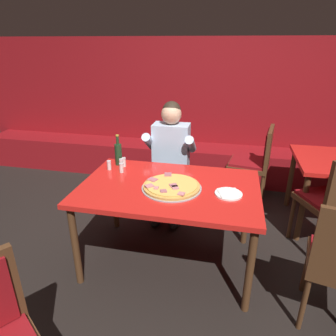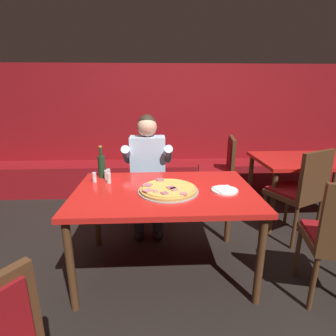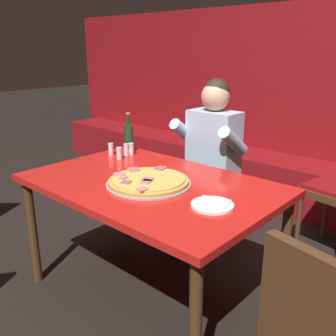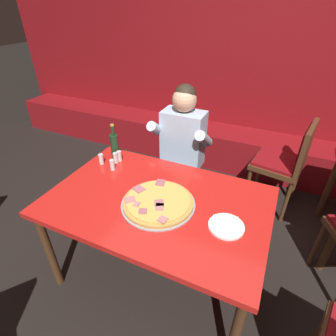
# 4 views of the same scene
# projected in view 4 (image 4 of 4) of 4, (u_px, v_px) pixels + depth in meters

# --- Properties ---
(ground_plane) EXTENTS (24.00, 24.00, 0.00)m
(ground_plane) POSITION_uv_depth(u_px,v_px,m) (159.00, 270.00, 2.14)
(ground_plane) COLOR black
(booth_wall_panel) EXTENTS (6.80, 0.16, 1.90)m
(booth_wall_panel) POSITION_uv_depth(u_px,v_px,m) (235.00, 85.00, 3.28)
(booth_wall_panel) COLOR maroon
(booth_wall_panel) RESTS_ON ground_plane
(booth_bench) EXTENTS (6.46, 0.48, 0.46)m
(booth_bench) POSITION_uv_depth(u_px,v_px,m) (222.00, 147.00, 3.43)
(booth_bench) COLOR maroon
(booth_bench) RESTS_ON ground_plane
(main_dining_table) EXTENTS (1.44, 0.95, 0.75)m
(main_dining_table) POSITION_uv_depth(u_px,v_px,m) (158.00, 208.00, 1.77)
(main_dining_table) COLOR #4C2D19
(main_dining_table) RESTS_ON ground_plane
(pizza) EXTENTS (0.48, 0.48, 0.05)m
(pizza) POSITION_uv_depth(u_px,v_px,m) (158.00, 202.00, 1.68)
(pizza) COLOR #9E9EA3
(pizza) RESTS_ON main_dining_table
(plate_white_paper) EXTENTS (0.21, 0.21, 0.02)m
(plate_white_paper) POSITION_uv_depth(u_px,v_px,m) (226.00, 226.00, 1.51)
(plate_white_paper) COLOR white
(plate_white_paper) RESTS_ON main_dining_table
(beer_bottle) EXTENTS (0.07, 0.07, 0.29)m
(beer_bottle) POSITION_uv_depth(u_px,v_px,m) (115.00, 145.00, 2.13)
(beer_bottle) COLOR #19381E
(beer_bottle) RESTS_ON main_dining_table
(shaker_black_pepper) EXTENTS (0.04, 0.04, 0.09)m
(shaker_black_pepper) POSITION_uv_depth(u_px,v_px,m) (119.00, 156.00, 2.12)
(shaker_black_pepper) COLOR silver
(shaker_black_pepper) RESTS_ON main_dining_table
(shaker_parmesan) EXTENTS (0.04, 0.04, 0.09)m
(shaker_parmesan) POSITION_uv_depth(u_px,v_px,m) (116.00, 158.00, 2.09)
(shaker_parmesan) COLOR silver
(shaker_parmesan) RESTS_ON main_dining_table
(shaker_oregano) EXTENTS (0.04, 0.04, 0.09)m
(shaker_oregano) POSITION_uv_depth(u_px,v_px,m) (101.00, 160.00, 2.08)
(shaker_oregano) COLOR silver
(shaker_oregano) RESTS_ON main_dining_table
(shaker_red_pepper_flakes) EXTENTS (0.04, 0.04, 0.09)m
(shaker_red_pepper_flakes) POSITION_uv_depth(u_px,v_px,m) (112.00, 165.00, 2.01)
(shaker_red_pepper_flakes) COLOR silver
(shaker_red_pepper_flakes) RESTS_ON main_dining_table
(diner_seated_blue_shirt) EXTENTS (0.53, 0.53, 1.27)m
(diner_seated_blue_shirt) POSITION_uv_depth(u_px,v_px,m) (179.00, 150.00, 2.39)
(diner_seated_blue_shirt) COLOR black
(diner_seated_blue_shirt) RESTS_ON ground_plane
(dining_chair_far_left) EXTENTS (0.51, 0.51, 0.96)m
(dining_chair_far_left) POSITION_uv_depth(u_px,v_px,m) (287.00, 160.00, 2.48)
(dining_chair_far_left) COLOR #4C2D19
(dining_chair_far_left) RESTS_ON ground_plane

